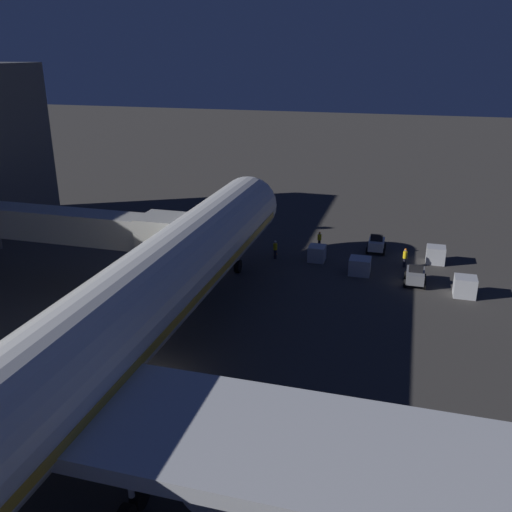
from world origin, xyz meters
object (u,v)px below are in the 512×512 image
at_px(jet_bridge, 83,227).
at_px(baggage_tug_spare, 415,276).
at_px(baggage_container_far_row, 317,253).
at_px(pushback_tug, 376,244).
at_px(baggage_container_near_belt, 436,255).
at_px(airliner_at_gate, 43,390).
at_px(baggage_container_mid_row, 360,266).
at_px(ground_crew_near_nose_gear, 405,257).
at_px(traffic_cone_nose_port, 275,252).
at_px(ground_crew_by_belt_loader, 319,239).
at_px(traffic_cone_nose_starboard, 234,248).
at_px(baggage_container_spare, 465,287).
at_px(ground_crew_marshaller_fwd, 275,249).

relative_size(jet_bridge, baggage_tug_spare, 7.91).
distance_m(jet_bridge, baggage_container_far_row, 21.74).
relative_size(pushback_tug, baggage_container_near_belt, 1.42).
distance_m(airliner_at_gate, jet_bridge, 23.72).
relative_size(baggage_container_mid_row, ground_crew_near_nose_gear, 1.02).
bearing_deg(pushback_tug, traffic_cone_nose_port, 20.12).
xyz_separation_m(ground_crew_by_belt_loader, traffic_cone_nose_port, (3.92, 2.88, -0.73)).
distance_m(traffic_cone_nose_port, traffic_cone_nose_starboard, 4.40).
relative_size(pushback_tug, baggage_container_spare, 1.39).
bearing_deg(baggage_container_mid_row, baggage_container_spare, 164.07).
xyz_separation_m(pushback_tug, ground_crew_by_belt_loader, (5.70, 0.64, 0.22)).
distance_m(pushback_tug, baggage_container_far_row, 6.74).
distance_m(baggage_container_mid_row, traffic_cone_nose_port, 9.09).
bearing_deg(baggage_tug_spare, airliner_at_gate, 61.85).
bearing_deg(baggage_container_far_row, ground_crew_near_nose_gear, -176.12).
bearing_deg(ground_crew_by_belt_loader, baggage_container_spare, 148.56).
distance_m(baggage_container_spare, ground_crew_near_nose_gear, 7.33).
bearing_deg(ground_crew_near_nose_gear, traffic_cone_nose_starboard, -0.06).
bearing_deg(baggage_container_near_belt, traffic_cone_nose_starboard, 5.47).
bearing_deg(pushback_tug, ground_crew_by_belt_loader, 6.41).
relative_size(baggage_container_mid_row, ground_crew_marshaller_fwd, 1.02).
bearing_deg(ground_crew_marshaller_fwd, ground_crew_by_belt_loader, -132.35).
relative_size(baggage_container_near_belt, baggage_container_far_row, 1.03).
bearing_deg(jet_bridge, baggage_tug_spare, -162.63).
distance_m(jet_bridge, traffic_cone_nose_starboard, 16.15).
relative_size(pushback_tug, baggage_tug_spare, 0.94).
xyz_separation_m(ground_crew_near_nose_gear, traffic_cone_nose_port, (12.51, -0.02, -0.75)).
bearing_deg(airliner_at_gate, baggage_container_mid_row, -109.55).
height_order(pushback_tug, baggage_container_spare, pushback_tug).
relative_size(airliner_at_gate, ground_crew_marshaller_fwd, 36.99).
distance_m(ground_crew_marshaller_fwd, traffic_cone_nose_starboard, 4.85).
distance_m(ground_crew_marshaller_fwd, traffic_cone_nose_port, 1.39).
bearing_deg(baggage_container_mid_row, airliner_at_gate, 70.45).
height_order(baggage_container_mid_row, traffic_cone_nose_port, baggage_container_mid_row).
distance_m(baggage_container_far_row, ground_crew_near_nose_gear, 8.26).
relative_size(baggage_container_mid_row, traffic_cone_nose_port, 3.44).
distance_m(baggage_tug_spare, ground_crew_near_nose_gear, 4.10).
relative_size(baggage_tug_spare, baggage_container_near_belt, 1.50).
bearing_deg(pushback_tug, baggage_container_far_row, 37.48).
xyz_separation_m(baggage_tug_spare, baggage_container_near_belt, (-1.82, -5.88, 0.04)).
height_order(baggage_container_mid_row, traffic_cone_nose_starboard, baggage_container_mid_row).
bearing_deg(jet_bridge, pushback_tug, -145.29).
bearing_deg(airliner_at_gate, baggage_container_near_belt, -116.44).
bearing_deg(traffic_cone_nose_port, jet_bridge, 42.85).
relative_size(jet_bridge, baggage_container_mid_row, 10.88).
height_order(pushback_tug, ground_crew_marshaller_fwd, pushback_tug).
distance_m(ground_crew_near_nose_gear, ground_crew_by_belt_loader, 9.07).
bearing_deg(ground_crew_marshaller_fwd, traffic_cone_nose_starboard, -13.77).
bearing_deg(traffic_cone_nose_port, airliner_at_gate, 86.22).
height_order(baggage_container_near_belt, baggage_container_spare, baggage_container_spare).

